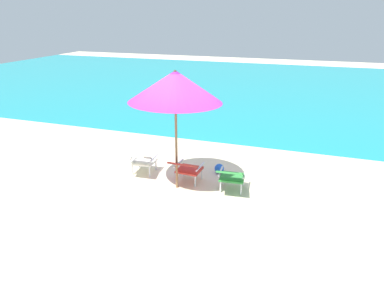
{
  "coord_description": "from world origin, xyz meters",
  "views": [
    {
      "loc": [
        2.51,
        -6.8,
        3.62
      ],
      "look_at": [
        0.0,
        0.53,
        0.75
      ],
      "focal_mm": 33.22,
      "sensor_mm": 36.0,
      "label": 1
    }
  ],
  "objects": [
    {
      "name": "ocean_band",
      "position": [
        0.0,
        11.8,
        0.0
      ],
      "size": [
        40.0,
        18.0,
        0.01
      ],
      "primitive_type": "cube",
      "color": "teal",
      "rests_on": "ground_plane"
    },
    {
      "name": "lounge_chair_left",
      "position": [
        -1.1,
        0.05,
        0.4
      ],
      "size": [
        0.59,
        0.91,
        0.68
      ],
      "color": "silver",
      "rests_on": "ground_plane"
    },
    {
      "name": "lounge_chair_right",
      "position": [
        1.1,
        -0.13,
        0.4
      ],
      "size": [
        0.61,
        0.92,
        0.68
      ],
      "color": "#338E3D",
      "rests_on": "ground_plane"
    },
    {
      "name": "beach_ball",
      "position": [
        0.61,
        0.76,
        0.12
      ],
      "size": [
        0.23,
        0.23,
        0.23
      ],
      "primitive_type": "sphere",
      "color": "blue",
      "rests_on": "ground_plane"
    },
    {
      "name": "lounge_chair_center",
      "position": [
        0.07,
        -0.05,
        0.4
      ],
      "size": [
        0.57,
        0.9,
        0.68
      ],
      "color": "red",
      "rests_on": "ground_plane"
    },
    {
      "name": "ground_plane",
      "position": [
        0.0,
        4.0,
        0.0
      ],
      "size": [
        40.0,
        40.0,
        0.0
      ],
      "primitive_type": "plane",
      "color": "beige"
    },
    {
      "name": "beach_umbrella_center",
      "position": [
        -0.08,
        -0.27,
        2.24
      ],
      "size": [
        2.49,
        2.5,
        2.59
      ],
      "color": "olive",
      "rests_on": "ground_plane"
    }
  ]
}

